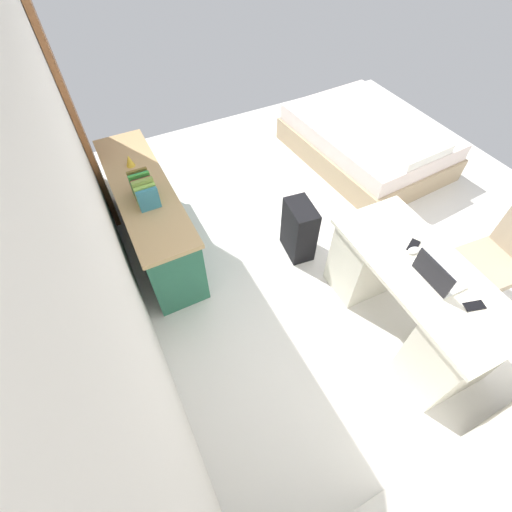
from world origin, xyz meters
name	(u,v)px	position (x,y,z in m)	size (l,w,h in m)	color
ground_plane	(332,231)	(0.00, 0.00, 0.00)	(5.23, 5.23, 0.00)	silver
wall_back	(80,180)	(0.00, 2.06, 1.43)	(4.23, 0.10, 2.86)	silver
door_wooden	(76,117)	(1.57, 1.98, 1.02)	(0.88, 0.05, 2.04)	brown
desk	(409,297)	(-1.14, 0.14, 0.39)	(1.46, 0.71, 0.75)	silver
office_chair	(493,265)	(-1.23, -0.68, 0.42)	(0.52, 0.52, 0.94)	black
credenza	(150,216)	(0.70, 1.68, 0.37)	(1.80, 0.48, 0.73)	#28664C
bed	(367,141)	(0.90, -1.10, 0.24)	(1.98, 1.51, 0.58)	tan
suitcase_black	(299,230)	(-0.05, 0.47, 0.29)	(0.36, 0.22, 0.58)	black
laptop	(437,275)	(-1.23, 0.15, 0.80)	(0.32, 0.23, 0.21)	silver
computer_mouse	(414,250)	(-0.97, 0.10, 0.76)	(0.06, 0.10, 0.03)	white
cell_phone_near_laptop	(474,306)	(-1.51, 0.08, 0.75)	(0.07, 0.14, 0.01)	black
cell_phone_by_mouse	(413,246)	(-0.93, 0.06, 0.75)	(0.07, 0.14, 0.01)	black
book_row	(144,190)	(0.50, 1.68, 0.84)	(0.31, 0.17, 0.24)	teal
figurine_small	(129,161)	(1.02, 1.68, 0.79)	(0.08, 0.08, 0.11)	gold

